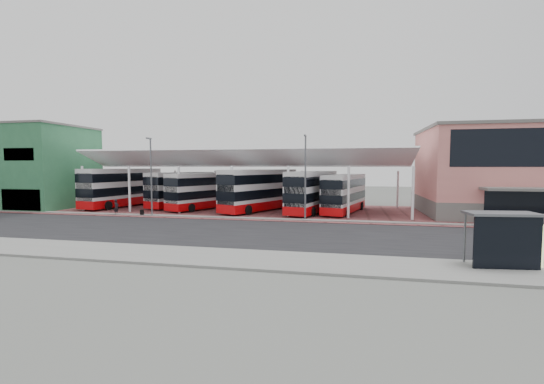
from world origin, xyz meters
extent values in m
plane|color=#4F524D|center=(0.00, 0.00, 0.00)|extent=(140.00, 140.00, 0.00)
cube|color=black|center=(0.00, -1.00, 0.01)|extent=(120.00, 14.00, 0.02)
cube|color=brown|center=(2.00, 13.00, 0.03)|extent=(72.00, 16.00, 0.06)
cube|color=slate|center=(0.00, -9.00, 0.07)|extent=(120.00, 4.00, 0.14)
cube|color=slate|center=(0.00, 6.20, 0.07)|extent=(120.00, 0.80, 0.14)
cube|color=#E2A506|center=(0.00, -7.00, 0.03)|extent=(120.00, 0.12, 0.01)
cube|color=#E2A506|center=(0.00, -6.70, 0.03)|extent=(120.00, 0.12, 0.01)
cylinder|color=white|center=(-24.00, 8.50, 2.60)|extent=(0.26, 0.26, 5.20)
cylinder|color=white|center=(-24.00, 19.50, 2.30)|extent=(0.26, 0.26, 4.60)
cylinder|color=white|center=(-18.00, 8.50, 2.60)|extent=(0.26, 0.26, 5.20)
cylinder|color=white|center=(-18.00, 19.50, 2.30)|extent=(0.26, 0.26, 4.60)
cylinder|color=white|center=(-12.00, 8.50, 2.60)|extent=(0.26, 0.26, 5.20)
cylinder|color=white|center=(-12.00, 19.50, 2.30)|extent=(0.26, 0.26, 4.60)
cylinder|color=white|center=(-6.00, 8.50, 2.60)|extent=(0.26, 0.26, 5.20)
cylinder|color=white|center=(-6.00, 19.50, 2.30)|extent=(0.26, 0.26, 4.60)
cylinder|color=white|center=(0.00, 8.50, 2.60)|extent=(0.26, 0.26, 5.20)
cylinder|color=white|center=(0.00, 19.50, 2.30)|extent=(0.26, 0.26, 4.60)
cylinder|color=white|center=(6.00, 8.50, 2.60)|extent=(0.26, 0.26, 5.20)
cylinder|color=white|center=(6.00, 19.50, 2.30)|extent=(0.26, 0.26, 4.60)
cylinder|color=white|center=(12.00, 8.50, 2.60)|extent=(0.26, 0.26, 5.20)
cylinder|color=white|center=(12.00, 19.50, 2.30)|extent=(0.26, 0.26, 4.60)
cube|color=white|center=(-6.00, 10.70, 6.10)|extent=(37.00, 4.95, 1.95)
cube|color=white|center=(-6.00, 16.30, 5.90)|extent=(37.00, 7.12, 1.43)
cube|color=#63605C|center=(23.00, 14.00, 0.90)|extent=(18.00, 12.00, 1.80)
cube|color=#DF827B|center=(23.00, 14.00, 5.40)|extent=(18.00, 12.00, 7.20)
cube|color=#63605C|center=(23.00, 14.00, 9.10)|extent=(18.40, 12.40, 0.30)
cube|color=#337449|center=(-30.00, 11.00, 5.00)|extent=(6.20, 10.00, 10.00)
cube|color=black|center=(-30.00, 6.10, 1.40)|extent=(5.20, 0.20, 2.40)
cube|color=black|center=(-30.00, 6.10, 6.50)|extent=(4.00, 0.20, 1.40)
cube|color=#63605C|center=(-30.00, 11.00, 10.10)|extent=(6.40, 10.20, 0.25)
cube|color=#B7B093|center=(-36.50, 11.00, 5.00)|extent=(6.20, 10.00, 10.00)
cube|color=#63605C|center=(-36.50, 11.00, 10.10)|extent=(6.40, 10.20, 0.25)
cylinder|color=#55585E|center=(-14.00, 6.30, 4.00)|extent=(0.16, 0.16, 8.00)
cube|color=#55585E|center=(-14.00, 6.00, 8.00)|extent=(0.15, 0.90, 0.15)
cylinder|color=#55585E|center=(2.00, 6.30, 4.00)|extent=(0.16, 0.16, 8.00)
cube|color=#55585E|center=(2.00, 6.00, 8.00)|extent=(0.15, 0.90, 0.15)
cube|color=silver|center=(-22.19, 13.40, 2.60)|extent=(4.57, 11.90, 4.54)
cube|color=#C20609|center=(-22.19, 13.40, 0.75)|extent=(4.62, 11.95, 0.95)
cube|color=black|center=(-22.19, 13.40, 2.12)|extent=(4.62, 11.95, 1.00)
cube|color=black|center=(-22.19, 13.40, 3.81)|extent=(4.62, 11.95, 1.00)
cube|color=black|center=(-23.16, 7.72, 2.49)|extent=(2.36, 0.51, 3.80)
cylinder|color=black|center=(-24.12, 9.96, 0.59)|extent=(0.47, 1.09, 1.06)
cylinder|color=black|center=(-21.52, 9.51, 0.59)|extent=(0.47, 1.09, 1.06)
cylinder|color=black|center=(-22.86, 17.29, 0.59)|extent=(0.47, 1.09, 1.06)
cylinder|color=black|center=(-20.26, 16.84, 0.59)|extent=(0.47, 1.09, 1.06)
cube|color=silver|center=(-14.84, 15.04, 2.36)|extent=(5.13, 10.78, 4.11)
cube|color=#C20609|center=(-14.84, 15.04, 0.68)|extent=(5.17, 10.83, 0.86)
cube|color=black|center=(-14.84, 15.04, 1.93)|extent=(5.17, 10.83, 0.91)
cube|color=black|center=(-14.84, 15.04, 3.46)|extent=(5.17, 10.83, 0.91)
cube|color=black|center=(-16.24, 10.02, 2.26)|extent=(2.10, 0.67, 3.45)
cylinder|color=black|center=(-16.90, 12.12, 0.54)|extent=(0.51, 0.99, 0.96)
cylinder|color=black|center=(-14.60, 11.48, 0.54)|extent=(0.51, 0.99, 0.96)
cylinder|color=black|center=(-15.09, 18.61, 0.54)|extent=(0.51, 0.99, 0.96)
cylinder|color=black|center=(-12.79, 17.97, 0.54)|extent=(0.51, 0.99, 0.96)
cube|color=silver|center=(-10.93, 13.21, 2.33)|extent=(6.21, 10.49, 4.06)
cube|color=#C20609|center=(-10.93, 13.21, 0.67)|extent=(6.26, 10.54, 0.85)
cube|color=black|center=(-10.93, 13.21, 1.90)|extent=(6.26, 10.54, 0.90)
cube|color=black|center=(-10.93, 13.21, 3.41)|extent=(6.26, 10.54, 0.90)
cube|color=black|center=(-12.93, 8.46, 2.23)|extent=(2.00, 0.91, 3.40)
cylinder|color=black|center=(-13.31, 10.60, 0.53)|extent=(0.61, 0.97, 0.94)
cylinder|color=black|center=(-11.13, 9.68, 0.53)|extent=(0.61, 0.97, 0.94)
cylinder|color=black|center=(-10.73, 16.73, 0.53)|extent=(0.61, 0.97, 0.94)
cylinder|color=black|center=(-8.55, 15.81, 0.53)|extent=(0.61, 0.97, 0.94)
cube|color=silver|center=(-3.98, 12.62, 2.56)|extent=(7.09, 11.50, 4.47)
cube|color=#C20609|center=(-3.98, 12.62, 0.74)|extent=(7.14, 11.55, 0.94)
cube|color=black|center=(-3.98, 12.62, 2.09)|extent=(7.14, 11.55, 0.99)
cube|color=black|center=(-3.98, 12.62, 3.75)|extent=(7.14, 11.55, 0.99)
cube|color=black|center=(-6.32, 7.45, 2.45)|extent=(2.18, 1.06, 3.74)
cylinder|color=black|center=(-6.68, 9.82, 0.58)|extent=(0.69, 1.07, 1.04)
cylinder|color=black|center=(-4.31, 8.74, 0.58)|extent=(0.69, 1.07, 1.04)
cylinder|color=black|center=(-3.66, 16.49, 0.58)|extent=(0.69, 1.07, 1.04)
cylinder|color=black|center=(-1.29, 15.42, 0.58)|extent=(0.69, 1.07, 1.04)
cube|color=silver|center=(2.08, 12.61, 2.46)|extent=(4.94, 11.28, 4.30)
cube|color=#C20609|center=(2.08, 12.61, 0.71)|extent=(4.99, 11.32, 0.90)
cube|color=black|center=(2.08, 12.61, 2.01)|extent=(4.99, 11.32, 0.95)
cube|color=black|center=(2.08, 12.61, 3.61)|extent=(4.99, 11.32, 0.95)
cube|color=black|center=(0.84, 7.31, 2.36)|extent=(2.21, 0.61, 3.60)
cylinder|color=black|center=(0.06, 9.47, 0.56)|extent=(0.50, 1.04, 1.00)
cylinder|color=black|center=(2.50, 8.90, 0.56)|extent=(0.50, 1.04, 1.00)
cylinder|color=black|center=(1.67, 16.32, 0.56)|extent=(0.50, 1.04, 1.00)
cylinder|color=black|center=(4.10, 15.75, 0.56)|extent=(0.50, 1.04, 1.00)
cube|color=silver|center=(5.59, 13.00, 2.27)|extent=(4.78, 10.39, 3.96)
cube|color=#C20609|center=(5.59, 13.00, 0.66)|extent=(4.83, 10.43, 0.83)
cube|color=black|center=(5.59, 13.00, 1.86)|extent=(4.83, 10.43, 0.88)
cube|color=black|center=(5.59, 13.00, 3.33)|extent=(4.83, 10.43, 0.88)
cube|color=black|center=(4.33, 8.14, 2.18)|extent=(2.03, 0.61, 3.32)
cylinder|color=black|center=(3.66, 10.16, 0.52)|extent=(0.48, 0.96, 0.92)
cylinder|color=black|center=(5.89, 9.58, 0.52)|extent=(0.48, 0.96, 0.92)
cylinder|color=black|center=(5.29, 16.43, 0.52)|extent=(0.48, 0.96, 0.92)
cylinder|color=black|center=(7.52, 15.85, 0.52)|extent=(0.48, 0.96, 0.92)
imported|color=black|center=(-17.95, 6.00, 0.87)|extent=(0.40, 0.60, 1.63)
cube|color=black|center=(-14.97, 6.00, 0.36)|extent=(0.35, 0.25, 0.59)
cube|color=black|center=(13.57, -8.52, 1.44)|extent=(3.11, 0.48, 2.59)
cube|color=#55585E|center=(13.50, -7.90, 2.79)|extent=(3.48, 1.92, 0.12)
cylinder|color=#55585E|center=(11.99, -7.45, 1.44)|extent=(0.11, 0.11, 2.59)
cylinder|color=#55585E|center=(14.87, -7.12, 1.44)|extent=(0.11, 0.11, 2.59)
cube|color=#BCC47E|center=(15.15, -7.71, 1.28)|extent=(0.28, 1.15, 2.08)
camera|label=1|loc=(6.00, -27.88, 5.13)|focal=24.00mm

